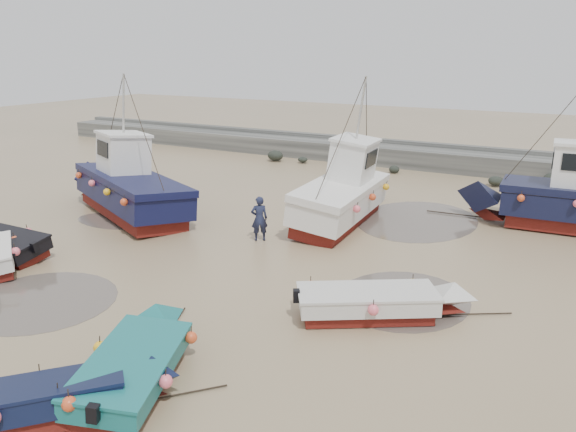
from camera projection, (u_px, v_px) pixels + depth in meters
name	position (u px, v px, depth m)	size (l,w,h in m)	color
ground	(216.00, 293.00, 17.40)	(120.00, 120.00, 0.00)	#9B8261
seawall	(422.00, 158.00, 35.62)	(60.00, 4.92, 1.50)	slate
puddle_a	(40.00, 300.00, 16.84)	(4.57, 4.57, 0.01)	#584F46
puddle_b	(403.00, 299.00, 16.95)	(3.97, 3.97, 0.01)	#584F46
puddle_c	(112.00, 221.00, 24.65)	(3.63, 3.63, 0.01)	#584F46
puddle_d	(417.00, 220.00, 24.80)	(5.12, 5.12, 0.01)	#584F46
dinghy_1	(56.00, 396.00, 11.27)	(4.28, 4.66, 1.43)	maroon
dinghy_2	(136.00, 359.00, 12.64)	(3.16, 5.72, 1.43)	maroon
dinghy_3	(380.00, 300.00, 15.62)	(5.59, 3.88, 1.43)	maroon
cabin_boat_0	(124.00, 185.00, 25.49)	(10.39, 6.19, 6.22)	maroon
cabin_boat_1	(343.00, 191.00, 24.35)	(2.93, 9.70, 6.22)	maroon
person	(260.00, 240.00, 22.16)	(0.65, 0.43, 1.80)	#1B203A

